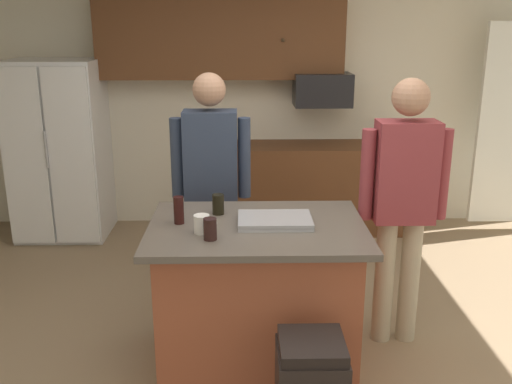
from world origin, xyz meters
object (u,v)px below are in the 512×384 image
(person_elder_center, at_px, (211,176))
(mug_ceramic_white, at_px, (202,224))
(glass_pilsner, at_px, (210,229))
(serving_tray, at_px, (275,220))
(person_guest_right, at_px, (403,195))
(refrigerator, at_px, (60,150))
(microwave_over_range, at_px, (322,90))
(glass_stout_tall, at_px, (179,210))
(kitchen_island, at_px, (257,295))
(glass_short_whisky, at_px, (218,204))

(person_elder_center, relative_size, mug_ceramic_white, 13.15)
(glass_pilsner, bearing_deg, serving_tray, 33.65)
(person_guest_right, relative_size, serving_tray, 4.03)
(refrigerator, relative_size, person_elder_center, 0.99)
(microwave_over_range, bearing_deg, refrigerator, -177.40)
(glass_stout_tall, xyz_separation_m, serving_tray, (0.57, -0.02, -0.06))
(microwave_over_range, height_order, person_elder_center, person_elder_center)
(kitchen_island, height_order, mug_ceramic_white, mug_ceramic_white)
(glass_stout_tall, relative_size, glass_short_whisky, 1.31)
(refrigerator, height_order, kitchen_island, refrigerator)
(glass_pilsner, xyz_separation_m, glass_short_whisky, (0.03, 0.44, 0.00))
(glass_stout_tall, bearing_deg, kitchen_island, -5.10)
(refrigerator, relative_size, microwave_over_range, 3.13)
(kitchen_island, distance_m, glass_short_whisky, 0.61)
(glass_stout_tall, bearing_deg, microwave_over_range, 64.34)
(person_elder_center, height_order, serving_tray, person_elder_center)
(microwave_over_range, distance_m, person_elder_center, 2.02)
(mug_ceramic_white, height_order, glass_stout_tall, glass_stout_tall)
(glass_stout_tall, bearing_deg, mug_ceramic_white, -47.31)
(microwave_over_range, bearing_deg, mug_ceramic_white, -111.44)
(glass_short_whisky, bearing_deg, refrigerator, 127.70)
(person_elder_center, distance_m, person_guest_right, 1.35)
(glass_pilsner, relative_size, mug_ceramic_white, 0.92)
(refrigerator, relative_size, person_guest_right, 0.99)
(person_elder_center, height_order, mug_ceramic_white, person_elder_center)
(glass_stout_tall, relative_size, serving_tray, 0.38)
(microwave_over_range, distance_m, glass_short_whisky, 2.49)
(microwave_over_range, bearing_deg, serving_tray, -103.62)
(glass_pilsner, xyz_separation_m, glass_stout_tall, (-0.20, 0.27, 0.02))
(glass_short_whisky, relative_size, serving_tray, 0.29)
(person_guest_right, distance_m, glass_pilsner, 1.31)
(person_guest_right, height_order, serving_tray, person_guest_right)
(glass_stout_tall, bearing_deg, serving_tray, -2.21)
(person_elder_center, relative_size, serving_tray, 4.01)
(refrigerator, distance_m, person_guest_right, 3.53)
(glass_stout_tall, height_order, glass_short_whisky, glass_stout_tall)
(kitchen_island, height_order, serving_tray, serving_tray)
(person_guest_right, bearing_deg, refrigerator, -52.26)
(person_elder_center, height_order, person_guest_right, person_guest_right)
(kitchen_island, xyz_separation_m, glass_short_whisky, (-0.24, 0.21, 0.52))
(mug_ceramic_white, relative_size, serving_tray, 0.30)
(mug_ceramic_white, bearing_deg, kitchen_island, 20.83)
(kitchen_island, relative_size, glass_short_whisky, 10.25)
(kitchen_island, relative_size, mug_ceramic_white, 9.67)
(serving_tray, bearing_deg, glass_pilsner, -146.35)
(refrigerator, relative_size, glass_stout_tall, 10.54)
(person_guest_right, distance_m, mug_ceramic_white, 1.32)
(glass_stout_tall, bearing_deg, glass_short_whisky, 36.48)
(glass_pilsner, relative_size, glass_short_whisky, 0.97)
(kitchen_island, xyz_separation_m, serving_tray, (0.11, 0.02, 0.48))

